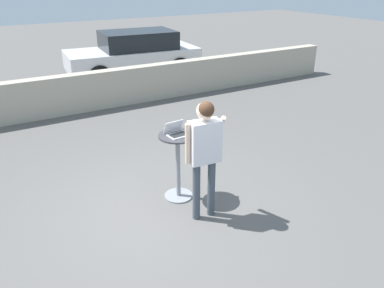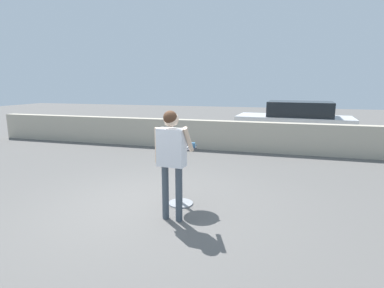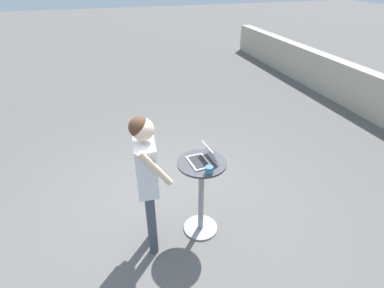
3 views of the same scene
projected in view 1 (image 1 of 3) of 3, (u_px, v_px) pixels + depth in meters
ground_plane at (158, 215)px, 5.59m from camera, size 50.00×50.00×0.00m
pavement_kerb at (70, 94)px, 9.45m from camera, size 17.02×0.35×0.98m
cafe_table at (178, 161)px, 5.78m from camera, size 0.58×0.58×1.08m
laptop at (177, 132)px, 5.58m from camera, size 0.34×0.32×0.20m
coffee_mug at (190, 129)px, 5.69m from camera, size 0.12×0.09×0.09m
standing_person at (205, 145)px, 5.08m from camera, size 0.60×0.37×1.79m
parked_car_near_street at (134, 53)px, 12.72m from camera, size 4.50×2.24×1.52m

